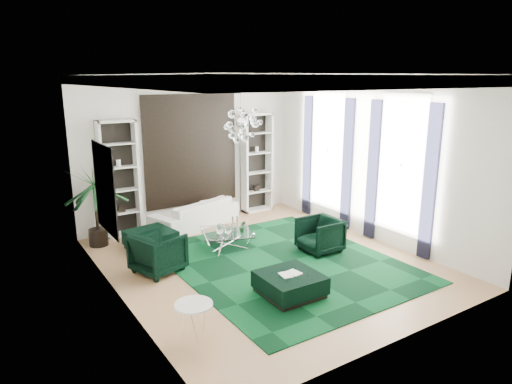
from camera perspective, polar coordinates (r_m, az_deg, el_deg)
floor at (r=9.66m, az=1.02°, el=-8.79°), size 6.00×7.00×0.02m
ceiling at (r=8.90m, az=1.13°, el=14.50°), size 6.00×7.00×0.02m
wall_back at (r=12.12m, az=-8.24°, el=5.20°), size 6.00×0.02×3.80m
wall_front at (r=6.57m, az=18.41°, el=-3.03°), size 6.00×0.02×3.80m
wall_left at (r=7.86m, az=-17.46°, el=-0.17°), size 0.02×7.00×3.80m
wall_right at (r=11.03m, az=14.22°, el=4.03°), size 0.02×7.00×3.80m
crown_molding at (r=8.90m, az=1.13°, el=13.79°), size 6.00×7.00×0.18m
ceiling_medallion at (r=9.15m, az=0.05°, el=14.24°), size 0.90×0.90×0.05m
tapestry at (r=12.07m, az=-8.14°, el=5.17°), size 2.50×0.06×2.80m
shelving_left at (r=11.36m, az=-16.69°, el=1.58°), size 0.90×0.38×2.80m
shelving_right at (r=12.95m, az=0.08°, el=3.68°), size 0.90×0.38×2.80m
painting at (r=8.45m, az=-18.28°, el=0.38°), size 0.04×1.30×1.60m
window_near at (r=10.43m, az=17.73°, el=3.23°), size 0.03×1.10×2.90m
curtain_near_a at (r=9.98m, az=20.92°, el=1.03°), size 0.07×0.30×3.25m
curtain_near_b at (r=10.95m, az=14.40°, el=2.62°), size 0.07×0.30×3.25m
window_far at (r=12.07m, az=8.96°, el=5.14°), size 0.03×1.10×2.90m
curtain_far_a at (r=11.53m, az=11.35°, el=3.35°), size 0.07×0.30×3.25m
curtain_far_b at (r=12.67m, az=6.46°, el=4.50°), size 0.07×0.30×3.25m
rug at (r=9.61m, az=3.54°, el=-8.83°), size 4.20×5.00×0.02m
sofa at (r=11.87m, az=-7.65°, el=-2.65°), size 2.57×1.63×0.70m
armchair_left at (r=9.27m, az=-12.14°, el=-7.42°), size 1.11×1.10×0.80m
armchair_right at (r=10.18m, az=7.97°, el=-5.35°), size 0.86×0.83×0.76m
coffee_table at (r=10.41m, az=-3.64°, el=-5.92°), size 1.38×1.38×0.38m
ottoman_side at (r=10.55m, az=-13.02°, el=-5.87°), size 1.08×1.08×0.42m
ottoman_front at (r=8.23m, az=4.24°, el=-11.49°), size 1.02×1.02×0.40m
book at (r=8.14m, az=4.27°, el=-10.13°), size 0.38×0.25×0.03m
side_table at (r=7.03m, az=-7.73°, el=-15.72°), size 0.60×0.60×0.54m
palm at (r=10.84m, az=-19.49°, el=-0.49°), size 1.57×1.57×2.33m
chandelier at (r=9.35m, az=-1.85°, el=8.59°), size 1.06×1.06×0.81m
table_plant at (r=10.25m, az=-1.71°, el=-4.33°), size 0.18×0.17×0.27m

